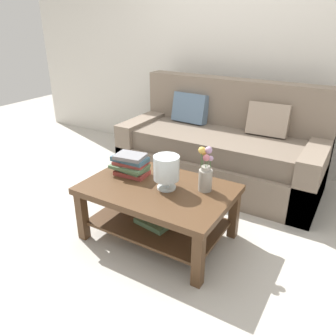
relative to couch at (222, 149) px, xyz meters
The scene contains 7 objects.
ground_plane 1.03m from the couch, 95.40° to the right, with size 10.00×10.00×0.00m, color #B7B2A8.
back_wall 1.20m from the couch, 97.56° to the left, with size 6.40×0.12×2.70m, color beige.
couch is the anchor object (origin of this frame).
coffee_table 1.23m from the couch, 90.95° to the right, with size 1.14×0.76×0.46m.
book_stack_main 1.22m from the couch, 106.04° to the right, with size 0.31×0.22×0.18m.
glass_hurricane_vase 1.24m from the couch, 87.74° to the right, with size 0.20×0.20×0.26m.
flower_pitcher 1.16m from the couch, 74.16° to the right, with size 0.12×0.11×0.35m.
Camera 1 is at (1.31, -2.18, 1.66)m, focal length 35.82 mm.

